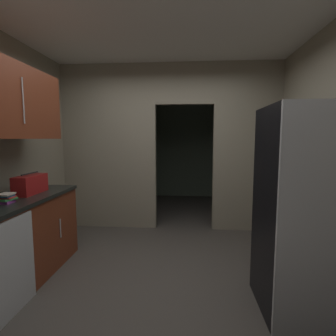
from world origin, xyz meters
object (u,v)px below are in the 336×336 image
(refrigerator, at_px, (311,212))
(book_stack, at_px, (6,198))
(dishwasher, at_px, (13,267))
(boombox, at_px, (30,184))

(refrigerator, height_order, book_stack, refrigerator)
(dishwasher, distance_m, book_stack, 0.65)
(dishwasher, relative_size, boombox, 1.94)
(refrigerator, bearing_deg, book_stack, 178.67)
(boombox, bearing_deg, dishwasher, -69.61)
(boombox, height_order, book_stack, boombox)
(book_stack, bearing_deg, boombox, 94.12)
(refrigerator, relative_size, book_stack, 10.47)
(dishwasher, xyz_separation_m, boombox, (-0.27, 0.74, 0.57))
(boombox, bearing_deg, book_stack, -85.88)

